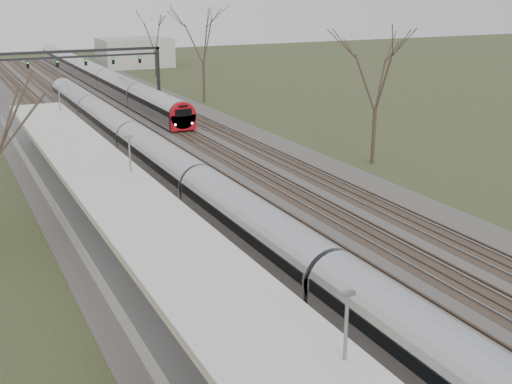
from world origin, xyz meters
TOP-DOWN VIEW (x-y plane):
  - track_bed at (0.26, 55.00)m, footprint 24.00×160.00m
  - platform at (-9.05, 37.50)m, footprint 3.50×69.00m
  - canopy at (-9.05, 32.99)m, footprint 4.10×50.00m
  - signal_gantry at (0.29, 84.99)m, footprint 21.00×0.59m
  - tree_east_far at (14.00, 42.00)m, footprint 5.00×5.00m
  - train_near at (-2.50, 44.74)m, footprint 2.62×75.21m
  - train_far at (4.50, 96.65)m, footprint 2.62×75.21m

SIDE VIEW (x-z plane):
  - track_bed at x=0.26m, z-range -0.05..0.17m
  - platform at x=-9.05m, z-range 0.00..1.00m
  - train_near at x=-2.50m, z-range -0.05..3.00m
  - train_far at x=4.50m, z-range -0.05..3.00m
  - canopy at x=-9.05m, z-range 2.37..5.48m
  - signal_gantry at x=0.29m, z-range 1.87..7.95m
  - tree_east_far at x=14.00m, z-range 2.14..12.44m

